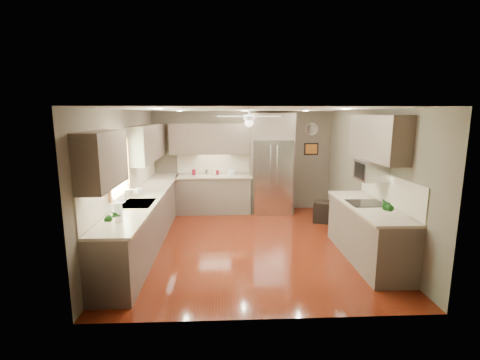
{
  "coord_description": "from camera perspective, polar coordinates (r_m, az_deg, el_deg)",
  "views": [
    {
      "loc": [
        -0.47,
        -6.26,
        2.41
      ],
      "look_at": [
        -0.15,
        0.6,
        1.12
      ],
      "focal_mm": 26.0,
      "sensor_mm": 36.0,
      "label": 1
    }
  ],
  "objects": [
    {
      "name": "framed_print",
      "position": [
        9.06,
        11.61,
        5.01
      ],
      "size": [
        0.36,
        0.03,
        0.3
      ],
      "color": "black",
      "rests_on": "wall_back"
    },
    {
      "name": "canister_b",
      "position": [
        8.6,
        -5.54,
        1.26
      ],
      "size": [
        0.11,
        0.11,
        0.15
      ],
      "primitive_type": "cylinder",
      "rotation": [
        0.0,
        0.0,
        -0.11
      ],
      "color": "silver",
      "rests_on": "back_run"
    },
    {
      "name": "uppers",
      "position": [
        7.0,
        -4.88,
        6.22
      ],
      "size": [
        4.5,
        4.7,
        0.95
      ],
      "color": "brown",
      "rests_on": "wall_left"
    },
    {
      "name": "wall_left",
      "position": [
        6.61,
        -18.22,
        0.03
      ],
      "size": [
        0.0,
        5.0,
        5.0
      ],
      "primitive_type": "plane",
      "rotation": [
        1.57,
        0.0,
        1.57
      ],
      "color": "brown",
      "rests_on": "ground"
    },
    {
      "name": "wall_front",
      "position": [
        3.96,
        4.31,
        -6.39
      ],
      "size": [
        4.5,
        0.0,
        4.5
      ],
      "primitive_type": "plane",
      "rotation": [
        -1.57,
        0.0,
        0.0
      ],
      "color": "brown",
      "rests_on": "ground"
    },
    {
      "name": "canister_a",
      "position": [
        8.59,
        -7.58,
        1.27
      ],
      "size": [
        0.11,
        0.11,
        0.14
      ],
      "primitive_type": "cylinder",
      "rotation": [
        0.0,
        0.0,
        -0.19
      ],
      "color": "maroon",
      "rests_on": "back_run"
    },
    {
      "name": "potted_plant_right",
      "position": [
        5.54,
        22.9,
        -3.92
      ],
      "size": [
        0.18,
        0.15,
        0.31
      ],
      "primitive_type": "imported",
      "rotation": [
        0.0,
        0.0,
        0.06
      ],
      "color": "#185117",
      "rests_on": "right_run"
    },
    {
      "name": "sink",
      "position": [
        6.13,
        -16.39,
        -3.96
      ],
      "size": [
        0.5,
        0.7,
        0.32
      ],
      "color": "silver",
      "rests_on": "left_run"
    },
    {
      "name": "bowl",
      "position": [
        8.58,
        -1.34,
        0.99
      ],
      "size": [
        0.26,
        0.26,
        0.05
      ],
      "primitive_type": "imported",
      "rotation": [
        0.0,
        0.0,
        0.27
      ],
      "color": "beige",
      "rests_on": "back_run"
    },
    {
      "name": "soap_bottle",
      "position": [
        6.65,
        -16.44,
        -1.66
      ],
      "size": [
        0.11,
        0.11,
        0.2
      ],
      "primitive_type": "imported",
      "rotation": [
        0.0,
        0.0,
        -0.27
      ],
      "color": "white",
      "rests_on": "left_run"
    },
    {
      "name": "stool",
      "position": [
        8.16,
        13.33,
        -5.06
      ],
      "size": [
        0.5,
        0.5,
        0.48
      ],
      "color": "black",
      "rests_on": "ground"
    },
    {
      "name": "refrigerator",
      "position": [
        8.59,
        5.22,
        2.45
      ],
      "size": [
        1.06,
        0.75,
        2.45
      ],
      "color": "silver",
      "rests_on": "ground"
    },
    {
      "name": "wall_right",
      "position": [
        6.92,
        20.54,
        0.34
      ],
      "size": [
        0.0,
        5.0,
        5.0
      ],
      "primitive_type": "plane",
      "rotation": [
        1.57,
        0.0,
        -1.57
      ],
      "color": "brown",
      "rests_on": "ground"
    },
    {
      "name": "back_run",
      "position": [
        8.68,
        -4.26,
        -2.16
      ],
      "size": [
        1.85,
        0.65,
        1.45
      ],
      "color": "brown",
      "rests_on": "ground"
    },
    {
      "name": "wall_clock",
      "position": [
        9.03,
        11.72,
        8.17
      ],
      "size": [
        0.3,
        0.03,
        0.3
      ],
      "color": "white",
      "rests_on": "wall_back"
    },
    {
      "name": "ceiling_fan",
      "position": [
        6.58,
        1.48,
        9.99
      ],
      "size": [
        1.18,
        1.18,
        0.32
      ],
      "color": "white",
      "rests_on": "ceiling"
    },
    {
      "name": "left_run",
      "position": [
        6.86,
        -15.12,
        -6.02
      ],
      "size": [
        0.65,
        4.7,
        1.45
      ],
      "color": "brown",
      "rests_on": "ground"
    },
    {
      "name": "floor",
      "position": [
        6.72,
        1.57,
        -10.33
      ],
      "size": [
        5.0,
        5.0,
        0.0
      ],
      "primitive_type": "plane",
      "color": "#4A1B09",
      "rests_on": "ground"
    },
    {
      "name": "paper_towel",
      "position": [
        5.12,
        -19.35,
        -4.99
      ],
      "size": [
        0.11,
        0.11,
        0.29
      ],
      "color": "white",
      "rests_on": "left_run"
    },
    {
      "name": "potted_plant_left",
      "position": [
        4.89,
        -20.09,
        -5.69
      ],
      "size": [
        0.18,
        0.15,
        0.3
      ],
      "primitive_type": "imported",
      "rotation": [
        0.0,
        0.0,
        -0.3
      ],
      "color": "#185117",
      "rests_on": "left_run"
    },
    {
      "name": "recessed_lights",
      "position": [
        6.67,
        1.08,
        11.39
      ],
      "size": [
        2.84,
        3.14,
        0.01
      ],
      "color": "white",
      "rests_on": "ceiling"
    },
    {
      "name": "canister_c",
      "position": [
        8.58,
        -4.29,
        1.39
      ],
      "size": [
        0.14,
        0.14,
        0.17
      ],
      "primitive_type": "cylinder",
      "rotation": [
        0.0,
        0.0,
        0.43
      ],
      "color": "beige",
      "rests_on": "back_run"
    },
    {
      "name": "microwave",
      "position": [
        6.3,
        20.74,
        1.49
      ],
      "size": [
        0.43,
        0.55,
        0.34
      ],
      "color": "silver",
      "rests_on": "wall_right"
    },
    {
      "name": "canister_d",
      "position": [
        8.62,
        -3.7,
        1.24
      ],
      "size": [
        0.1,
        0.1,
        0.11
      ],
      "primitive_type": "cylinder",
      "rotation": [
        0.0,
        0.0,
        0.36
      ],
      "color": "maroon",
      "rests_on": "back_run"
    },
    {
      "name": "ceiling",
      "position": [
        6.28,
        1.69,
        11.49
      ],
      "size": [
        5.0,
        5.0,
        0.0
      ],
      "primitive_type": "plane",
      "rotation": [
        3.14,
        0.0,
        0.0
      ],
      "color": "white",
      "rests_on": "ground"
    },
    {
      "name": "right_run",
      "position": [
        6.27,
        20.22,
        -7.9
      ],
      "size": [
        0.7,
        2.2,
        1.45
      ],
      "color": "brown",
      "rests_on": "ground"
    },
    {
      "name": "window",
      "position": [
        6.08,
        -19.35,
        1.94
      ],
      "size": [
        0.05,
        1.12,
        0.92
      ],
      "color": "#BFF2B2",
      "rests_on": "wall_left"
    },
    {
      "name": "wall_back",
      "position": [
        8.85,
        0.43,
        3.15
      ],
      "size": [
        4.5,
        0.0,
        4.5
      ],
      "primitive_type": "plane",
      "rotation": [
        1.57,
        0.0,
        0.0
      ],
      "color": "brown",
      "rests_on": "ground"
    }
  ]
}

